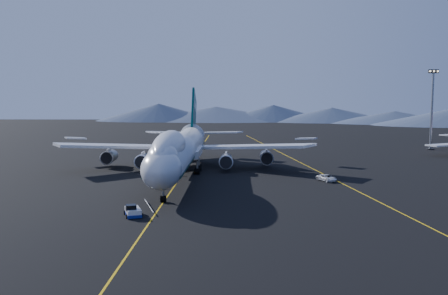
{
  "coord_description": "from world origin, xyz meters",
  "views": [
    {
      "loc": [
        11.77,
        -105.48,
        17.22
      ],
      "look_at": [
        9.13,
        1.53,
        6.0
      ],
      "focal_mm": 40.0,
      "sensor_mm": 36.0,
      "label": 1
    }
  ],
  "objects_px": {
    "service_van": "(327,178)",
    "pushback_tug": "(133,212)",
    "floodlight_mast": "(432,109)",
    "boeing_747": "(181,149)"
  },
  "relations": [
    {
      "from": "boeing_747",
      "to": "service_van",
      "type": "bearing_deg",
      "value": -11.28
    },
    {
      "from": "floodlight_mast",
      "to": "service_van",
      "type": "bearing_deg",
      "value": -126.01
    },
    {
      "from": "boeing_747",
      "to": "floodlight_mast",
      "type": "relative_size",
      "value": 2.86
    },
    {
      "from": "pushback_tug",
      "to": "service_van",
      "type": "distance_m",
      "value": 44.5
    },
    {
      "from": "pushback_tug",
      "to": "service_van",
      "type": "relative_size",
      "value": 0.93
    },
    {
      "from": "boeing_747",
      "to": "floodlight_mast",
      "type": "xyz_separation_m",
      "value": [
        73.65,
        54.07,
        7.02
      ]
    },
    {
      "from": "boeing_747",
      "to": "service_van",
      "type": "distance_m",
      "value": 31.02
    },
    {
      "from": "pushback_tug",
      "to": "service_van",
      "type": "bearing_deg",
      "value": 22.68
    },
    {
      "from": "service_van",
      "to": "pushback_tug",
      "type": "bearing_deg",
      "value": -163.65
    },
    {
      "from": "boeing_747",
      "to": "pushback_tug",
      "type": "relative_size",
      "value": 16.25
    }
  ]
}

